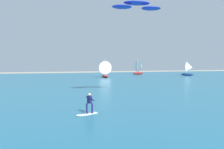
{
  "coord_description": "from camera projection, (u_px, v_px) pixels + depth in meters",
  "views": [
    {
      "loc": [
        -7.87,
        -3.03,
        4.19
      ],
      "look_at": [
        -1.08,
        17.94,
        3.11
      ],
      "focal_mm": 39.49,
      "sensor_mm": 36.0,
      "label": 1
    }
  ],
  "objects": [
    {
      "name": "sailboat_leading",
      "position": [
        139.0,
        67.0,
        84.46
      ],
      "size": [
        4.65,
        4.09,
        5.22
      ],
      "color": "maroon",
      "rests_on": "ocean"
    },
    {
      "name": "sailboat_center_horizon",
      "position": [
        189.0,
        69.0,
        76.67
      ],
      "size": [
        4.03,
        4.15,
        4.65
      ],
      "color": "navy",
      "rests_on": "ocean"
    },
    {
      "name": "sailboat_outermost",
      "position": [
        104.0,
        69.0,
        67.41
      ],
      "size": [
        3.53,
        4.2,
        4.98
      ],
      "color": "maroon",
      "rests_on": "ocean"
    },
    {
      "name": "kitesurfer",
      "position": [
        88.0,
        107.0,
        19.37
      ],
      "size": [
        1.99,
        1.43,
        1.67
      ],
      "color": "white",
      "rests_on": "ocean"
    },
    {
      "name": "kite",
      "position": [
        137.0,
        6.0,
        28.85
      ],
      "size": [
        6.08,
        2.38,
        0.9
      ],
      "color": "#1E33B2"
    },
    {
      "name": "ocean",
      "position": [
        71.0,
        82.0,
        53.14
      ],
      "size": [
        160.0,
        90.0,
        0.1
      ],
      "primitive_type": "cube",
      "color": "#236B89",
      "rests_on": "ground"
    }
  ]
}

